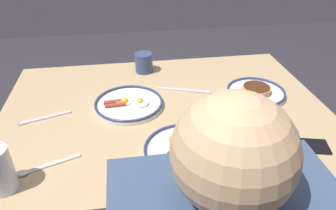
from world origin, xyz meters
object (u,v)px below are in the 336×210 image
Objects in this scene: tea_spoon at (39,168)px; plate_near_main at (256,92)px; paper_napkin at (246,123)px; plate_center_pancakes at (129,104)px; coffee_mug at (143,62)px; plate_far_companion at (184,150)px; cell_phone at (306,146)px; butter_knife at (184,90)px; fork_near at (45,118)px.

plate_near_main is at bearing -158.37° from tea_spoon.
paper_napkin is (0.11, 0.19, -0.01)m from plate_near_main.
plate_center_pancakes is 2.55× the size of coffee_mug.
coffee_mug is (0.08, -0.62, 0.03)m from plate_far_companion.
cell_phone is at bearing 95.70° from plate_near_main.
coffee_mug is 0.47× the size of butter_knife.
plate_far_companion is 0.45m from tea_spoon.
coffee_mug is (-0.09, -0.31, 0.03)m from plate_center_pancakes.
paper_napkin is at bearing -169.45° from tea_spoon.
plate_near_main is 1.08× the size of butter_knife.
coffee_mug is at bearing -33.62° from plate_near_main.
butter_knife is at bearing 125.78° from coffee_mug.
fork_near is 0.57m from butter_knife.
plate_far_companion reaches higher than plate_near_main.
plate_center_pancakes reaches higher than cell_phone.
tea_spoon is at bearing 12.57° from cell_phone.
cell_phone is 0.77× the size of tea_spoon.
plate_near_main reaches higher than fork_near.
cell_phone is 0.93m from fork_near.
cell_phone is at bearing 176.27° from plate_far_companion.
coffee_mug is at bearing -39.09° from cell_phone.
plate_far_companion is 0.55m from fork_near.
coffee_mug is at bearing -139.37° from fork_near.
plate_near_main is 0.92× the size of plate_far_companion.
plate_far_companion is at bearing 78.65° from butter_knife.
plate_near_main is at bearing 146.38° from coffee_mug.
paper_napkin is 0.72m from tea_spoon.
paper_napkin is at bearing 59.77° from plate_near_main.
paper_napkin is (0.15, -0.16, -0.00)m from cell_phone.
coffee_mug reaches higher than paper_napkin.
paper_napkin is at bearing 156.45° from plate_center_pancakes.
tea_spoon is (0.85, -0.02, 0.00)m from cell_phone.
fork_near is (0.32, 0.04, -0.01)m from plate_center_pancakes.
butter_knife is at bearing -142.46° from tea_spoon.
fork_near is at bearing -11.11° from paper_napkin.
plate_center_pancakes is 1.02× the size of plate_far_companion.
coffee_mug is at bearing -105.66° from plate_center_pancakes.
tea_spoon is (0.70, 0.13, 0.00)m from paper_napkin.
coffee_mug reaches higher than fork_near.
coffee_mug is (0.45, -0.30, 0.03)m from plate_near_main.
butter_knife is (-0.16, 0.22, -0.04)m from coffee_mug.
butter_knife is 0.66m from tea_spoon.
coffee_mug is 0.59m from paper_napkin.
paper_napkin is at bearing 124.31° from coffee_mug.
butter_knife is (-0.56, -0.13, -0.00)m from fork_near.
paper_napkin is 0.75m from fork_near.
fork_near is at bearing 3.25° from plate_near_main.
plate_center_pancakes is (0.53, 0.01, -0.00)m from plate_near_main.
plate_center_pancakes is 0.32m from fork_near.
plate_center_pancakes is at bearing -16.64° from cell_phone.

